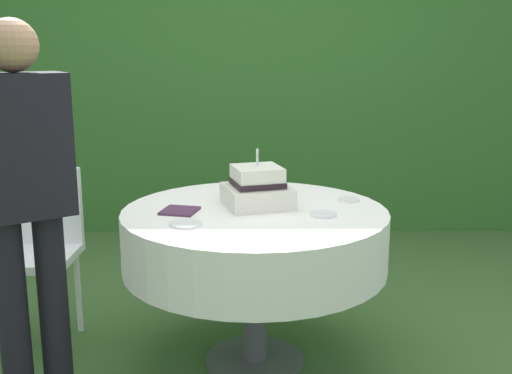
{
  "coord_description": "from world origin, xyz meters",
  "views": [
    {
      "loc": [
        -0.02,
        -2.76,
        1.5
      ],
      "look_at": [
        0.01,
        0.04,
        0.86
      ],
      "focal_mm": 43.61,
      "sensor_mm": 36.0,
      "label": 1
    }
  ],
  "objects_px": {
    "wedding_cake": "(258,188)",
    "garden_chair": "(38,239)",
    "napkin_stack": "(180,211)",
    "serving_plate_near": "(186,224)",
    "serving_plate_far": "(323,214)",
    "serving_plate_left": "(348,200)",
    "cake_table": "(255,238)",
    "standing_person": "(24,196)"
  },
  "relations": [
    {
      "from": "wedding_cake",
      "to": "serving_plate_left",
      "type": "bearing_deg",
      "value": 11.33
    },
    {
      "from": "standing_person",
      "to": "serving_plate_near",
      "type": "bearing_deg",
      "value": 15.87
    },
    {
      "from": "napkin_stack",
      "to": "garden_chair",
      "type": "height_order",
      "value": "garden_chair"
    },
    {
      "from": "cake_table",
      "to": "wedding_cake",
      "type": "distance_m",
      "value": 0.23
    },
    {
      "from": "napkin_stack",
      "to": "standing_person",
      "type": "bearing_deg",
      "value": -145.58
    },
    {
      "from": "wedding_cake",
      "to": "garden_chair",
      "type": "height_order",
      "value": "wedding_cake"
    },
    {
      "from": "serving_plate_left",
      "to": "garden_chair",
      "type": "bearing_deg",
      "value": 176.26
    },
    {
      "from": "serving_plate_near",
      "to": "garden_chair",
      "type": "height_order",
      "value": "garden_chair"
    },
    {
      "from": "serving_plate_far",
      "to": "garden_chair",
      "type": "height_order",
      "value": "garden_chair"
    },
    {
      "from": "wedding_cake",
      "to": "cake_table",
      "type": "bearing_deg",
      "value": -101.1
    },
    {
      "from": "standing_person",
      "to": "serving_plate_far",
      "type": "bearing_deg",
      "value": 14.75
    },
    {
      "from": "serving_plate_left",
      "to": "garden_chair",
      "type": "distance_m",
      "value": 1.57
    },
    {
      "from": "garden_chair",
      "to": "serving_plate_near",
      "type": "bearing_deg",
      "value": -32.2
    },
    {
      "from": "cake_table",
      "to": "napkin_stack",
      "type": "distance_m",
      "value": 0.37
    },
    {
      "from": "serving_plate_near",
      "to": "standing_person",
      "type": "height_order",
      "value": "standing_person"
    },
    {
      "from": "serving_plate_left",
      "to": "napkin_stack",
      "type": "height_order",
      "value": "same"
    },
    {
      "from": "cake_table",
      "to": "serving_plate_far",
      "type": "bearing_deg",
      "value": -18.2
    },
    {
      "from": "napkin_stack",
      "to": "serving_plate_near",
      "type": "bearing_deg",
      "value": -76.71
    },
    {
      "from": "serving_plate_far",
      "to": "standing_person",
      "type": "bearing_deg",
      "value": -165.25
    },
    {
      "from": "napkin_stack",
      "to": "garden_chair",
      "type": "distance_m",
      "value": 0.84
    },
    {
      "from": "cake_table",
      "to": "napkin_stack",
      "type": "relative_size",
      "value": 7.97
    },
    {
      "from": "wedding_cake",
      "to": "serving_plate_far",
      "type": "xyz_separation_m",
      "value": [
        0.29,
        -0.17,
        -0.08
      ]
    },
    {
      "from": "napkin_stack",
      "to": "garden_chair",
      "type": "bearing_deg",
      "value": 158.46
    },
    {
      "from": "serving_plate_left",
      "to": "napkin_stack",
      "type": "relative_size",
      "value": 0.68
    },
    {
      "from": "napkin_stack",
      "to": "standing_person",
      "type": "xyz_separation_m",
      "value": [
        -0.56,
        -0.38,
        0.16
      ]
    },
    {
      "from": "serving_plate_far",
      "to": "serving_plate_left",
      "type": "xyz_separation_m",
      "value": [
        0.15,
        0.26,
        0.0
      ]
    },
    {
      "from": "wedding_cake",
      "to": "serving_plate_far",
      "type": "height_order",
      "value": "wedding_cake"
    },
    {
      "from": "serving_plate_near",
      "to": "garden_chair",
      "type": "xyz_separation_m",
      "value": [
        -0.81,
        0.51,
        -0.23
      ]
    },
    {
      "from": "wedding_cake",
      "to": "serving_plate_left",
      "type": "distance_m",
      "value": 0.46
    },
    {
      "from": "serving_plate_far",
      "to": "serving_plate_left",
      "type": "relative_size",
      "value": 1.15
    },
    {
      "from": "cake_table",
      "to": "standing_person",
      "type": "relative_size",
      "value": 0.76
    },
    {
      "from": "cake_table",
      "to": "garden_chair",
      "type": "xyz_separation_m",
      "value": [
        -1.1,
        0.26,
        -0.08
      ]
    },
    {
      "from": "wedding_cake",
      "to": "garden_chair",
      "type": "distance_m",
      "value": 1.17
    },
    {
      "from": "serving_plate_near",
      "to": "serving_plate_left",
      "type": "relative_size",
      "value": 1.33
    },
    {
      "from": "napkin_stack",
      "to": "standing_person",
      "type": "height_order",
      "value": "standing_person"
    },
    {
      "from": "standing_person",
      "to": "garden_chair",
      "type": "bearing_deg",
      "value": 106.45
    },
    {
      "from": "cake_table",
      "to": "serving_plate_near",
      "type": "xyz_separation_m",
      "value": [
        -0.29,
        -0.24,
        0.14
      ]
    },
    {
      "from": "cake_table",
      "to": "napkin_stack",
      "type": "bearing_deg",
      "value": -174.27
    },
    {
      "from": "wedding_cake",
      "to": "garden_chair",
      "type": "relative_size",
      "value": 0.41
    },
    {
      "from": "cake_table",
      "to": "wedding_cake",
      "type": "height_order",
      "value": "wedding_cake"
    },
    {
      "from": "serving_plate_far",
      "to": "napkin_stack",
      "type": "distance_m",
      "value": 0.65
    },
    {
      "from": "napkin_stack",
      "to": "serving_plate_far",
      "type": "bearing_deg",
      "value": -5.79
    }
  ]
}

